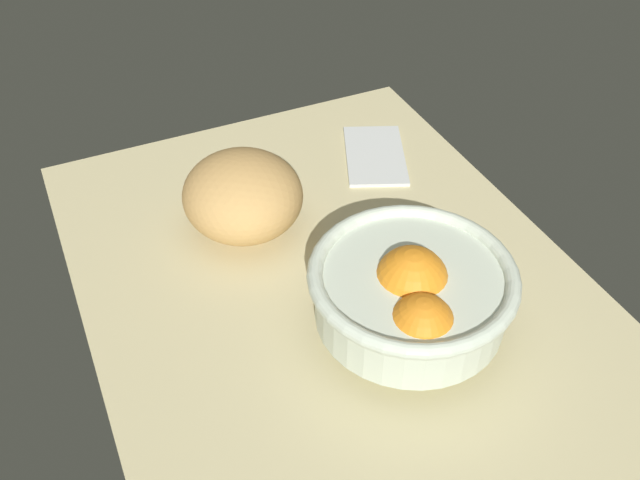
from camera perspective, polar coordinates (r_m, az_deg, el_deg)
ground_plane at (r=81.38cm, az=0.64°, el=-3.46°), size 68.72×53.47×3.00cm
fruit_bowl at (r=71.03cm, az=7.39°, el=-4.28°), size 20.87×20.87×10.25cm
bread_loaf at (r=83.90cm, az=-6.24°, el=3.60°), size 15.67×15.14×9.56cm
napkin_folded at (r=98.18cm, az=4.46°, el=6.94°), size 15.87×12.68×0.97cm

